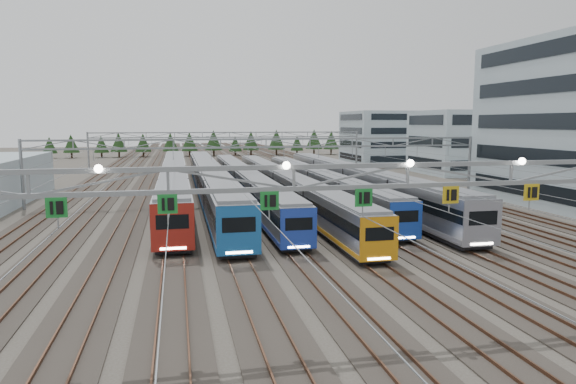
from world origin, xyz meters
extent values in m
plane|color=#47423A|center=(0.00, 0.00, 0.00)|extent=(400.00, 400.00, 0.00)
cube|color=#2D2823|center=(0.00, 100.00, 0.04)|extent=(54.00, 260.00, 0.08)
cube|color=brown|center=(-25.47, 100.00, 0.16)|extent=(0.08, 260.00, 0.16)
cube|color=brown|center=(25.47, 100.00, 0.16)|extent=(0.08, 260.00, 0.16)
cube|color=brown|center=(-0.72, 100.00, 0.16)|extent=(0.08, 260.00, 0.16)
cube|color=brown|center=(0.72, 100.00, 0.16)|extent=(0.08, 260.00, 0.16)
cube|color=black|center=(-11.25, 47.15, 0.44)|extent=(2.62, 64.59, 0.40)
cube|color=#A5A7AD|center=(-11.25, 47.15, 2.36)|extent=(3.08, 65.90, 3.47)
cube|color=black|center=(-11.25, 47.15, 2.78)|extent=(3.14, 65.58, 1.05)
cube|color=maroon|center=(-11.25, 47.15, 0.90)|extent=(3.13, 65.58, 0.39)
cube|color=slate|center=(-11.25, 47.15, 4.21)|extent=(2.78, 64.59, 0.28)
cube|color=maroon|center=(-11.25, 14.25, 2.36)|extent=(3.10, 0.12, 3.47)
cube|color=black|center=(-11.25, 14.22, 2.78)|extent=(2.31, 0.10, 1.05)
cube|color=white|center=(-11.25, 14.19, 0.85)|extent=(1.85, 0.06, 0.17)
cube|color=black|center=(-6.75, 44.32, 0.44)|extent=(2.65, 63.34, 0.40)
cube|color=#A5A7AD|center=(-6.75, 44.32, 2.38)|extent=(3.12, 64.63, 3.51)
cube|color=black|center=(-6.75, 44.32, 2.81)|extent=(3.18, 64.31, 1.06)
cube|color=#1B5AA4|center=(-6.75, 44.32, 0.91)|extent=(3.17, 64.31, 0.39)
cube|color=slate|center=(-6.75, 44.32, 4.25)|extent=(2.81, 63.34, 0.28)
cube|color=#1B5AA4|center=(-6.75, 12.06, 2.38)|extent=(3.14, 0.12, 3.51)
cube|color=black|center=(-6.75, 12.03, 2.81)|extent=(2.34, 0.10, 1.06)
cube|color=white|center=(-6.75, 12.00, 0.85)|extent=(1.87, 0.06, 0.17)
cube|color=black|center=(-2.25, 43.49, 0.42)|extent=(2.32, 59.76, 0.35)
cube|color=#A5A7AD|center=(-2.25, 43.49, 2.11)|extent=(2.72, 60.98, 3.07)
cube|color=black|center=(-2.25, 43.49, 2.48)|extent=(2.78, 60.68, 0.92)
cube|color=#203CAD|center=(-2.25, 43.49, 0.82)|extent=(2.77, 60.68, 0.34)
cube|color=slate|center=(-2.25, 43.49, 3.74)|extent=(2.45, 59.76, 0.24)
cube|color=#203CAD|center=(-2.25, 13.05, 2.11)|extent=(2.74, 0.12, 3.07)
cube|color=black|center=(-2.25, 13.02, 2.48)|extent=(2.04, 0.10, 0.92)
cube|color=white|center=(-2.25, 12.99, 0.78)|extent=(1.63, 0.06, 0.15)
cube|color=black|center=(2.25, 40.18, 0.41)|extent=(2.29, 61.72, 0.35)
cube|color=#A5A7AD|center=(2.25, 40.18, 2.09)|extent=(2.69, 62.98, 3.03)
cube|color=black|center=(2.25, 40.18, 2.46)|extent=(2.75, 62.66, 0.91)
cube|color=orange|center=(2.25, 40.18, 0.82)|extent=(2.74, 62.66, 0.34)
cube|color=slate|center=(2.25, 40.18, 3.70)|extent=(2.43, 61.72, 0.24)
cube|color=orange|center=(2.25, 8.74, 2.09)|extent=(2.71, 0.12, 3.03)
cube|color=black|center=(2.25, 8.71, 2.46)|extent=(2.02, 0.10, 0.91)
cube|color=white|center=(2.25, 8.68, 0.77)|extent=(1.62, 0.06, 0.14)
cube|color=black|center=(6.75, 40.33, 0.41)|extent=(2.31, 51.19, 0.35)
cube|color=#A5A7AD|center=(6.75, 40.33, 2.11)|extent=(2.72, 52.23, 3.06)
cube|color=black|center=(6.75, 40.33, 2.47)|extent=(2.78, 51.97, 0.92)
cube|color=#1940AF|center=(6.75, 40.33, 0.82)|extent=(2.77, 51.97, 0.34)
cube|color=slate|center=(6.75, 40.33, 3.73)|extent=(2.44, 51.19, 0.24)
cube|color=#1940AF|center=(6.75, 14.26, 2.11)|extent=(2.74, 0.12, 3.06)
cube|color=black|center=(6.75, 14.23, 2.47)|extent=(2.04, 0.10, 0.92)
cube|color=white|center=(6.75, 14.20, 0.77)|extent=(1.63, 0.06, 0.15)
cube|color=black|center=(11.25, 39.09, 0.44)|extent=(2.64, 55.54, 0.40)
cube|color=#A5A7AD|center=(11.25, 39.09, 2.38)|extent=(3.11, 56.67, 3.50)
cube|color=black|center=(11.25, 39.09, 2.80)|extent=(3.17, 56.39, 1.05)
cube|color=gray|center=(11.25, 39.09, 0.91)|extent=(3.16, 56.39, 0.39)
cube|color=slate|center=(11.25, 39.09, 4.24)|extent=(2.80, 55.54, 0.28)
cube|color=gray|center=(11.25, 10.81, 2.38)|extent=(3.13, 0.12, 3.50)
cube|color=black|center=(11.25, 10.78, 2.80)|extent=(2.33, 0.10, 1.05)
cube|color=white|center=(11.25, 10.75, 0.85)|extent=(1.87, 0.06, 0.17)
cube|color=gray|center=(0.00, 0.00, 7.80)|extent=(56.00, 0.22, 0.22)
cube|color=gray|center=(0.00, 0.00, 6.80)|extent=(56.00, 0.22, 0.22)
cube|color=#187A2C|center=(-15.75, -0.12, 6.30)|extent=(0.85, 0.06, 0.85)
cube|color=#187A2C|center=(-11.25, -0.12, 6.30)|extent=(0.85, 0.06, 0.85)
cube|color=#187A2C|center=(-6.75, -0.12, 6.30)|extent=(0.85, 0.06, 0.85)
cube|color=#187A2C|center=(-2.25, -0.12, 6.30)|extent=(0.85, 0.06, 0.85)
cube|color=gold|center=(2.25, -0.12, 6.30)|extent=(0.85, 0.06, 0.85)
cube|color=gold|center=(6.75, -0.12, 6.30)|extent=(0.85, 0.06, 0.85)
cylinder|color=gray|center=(-28.00, 40.00, 4.00)|extent=(0.36, 0.36, 8.00)
cylinder|color=gray|center=(28.00, 40.00, 4.00)|extent=(0.36, 0.36, 8.00)
cube|color=gray|center=(0.00, 40.00, 7.80)|extent=(56.00, 0.22, 0.22)
cube|color=gray|center=(0.00, 40.00, 6.80)|extent=(56.00, 0.22, 0.22)
cylinder|color=gray|center=(-28.00, 85.00, 4.00)|extent=(0.36, 0.36, 8.00)
cylinder|color=gray|center=(28.00, 85.00, 4.00)|extent=(0.36, 0.36, 8.00)
cube|color=gray|center=(0.00, 85.00, 7.80)|extent=(56.00, 0.22, 0.22)
cube|color=gray|center=(0.00, 85.00, 6.80)|extent=(56.00, 0.22, 0.22)
cube|color=#A6BCC6|center=(42.56, 67.96, 6.06)|extent=(14.00, 16.00, 12.13)
cube|color=#A6BCC6|center=(40.83, 94.46, 6.26)|extent=(22.00, 18.00, 12.52)
camera|label=1|loc=(-10.78, -22.69, 9.80)|focal=32.00mm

